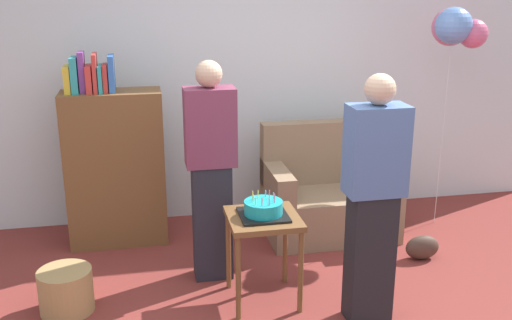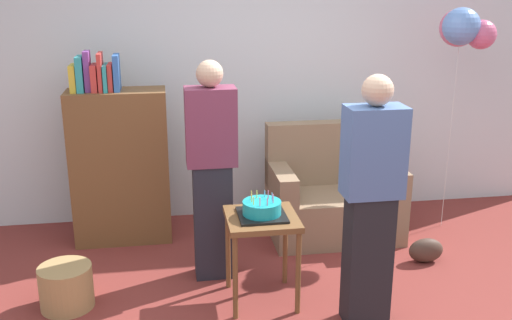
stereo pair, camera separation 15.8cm
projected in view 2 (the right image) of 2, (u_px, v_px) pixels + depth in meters
wall_back at (251, 72)px, 5.36m from camera, size 6.00×0.10×2.70m
couch at (332, 196)px, 5.13m from camera, size 1.10×0.70×0.96m
bookshelf at (119, 163)px, 4.91m from camera, size 0.80×0.36×1.62m
side_table at (262, 230)px, 3.97m from camera, size 0.48×0.48×0.63m
birthday_cake at (262, 209)px, 3.93m from camera, size 0.32×0.32×0.17m
person_blowing_candles at (212, 171)px, 4.24m from camera, size 0.36×0.22×1.63m
person_holding_cake at (371, 202)px, 3.63m from camera, size 0.36×0.22×1.63m
wicker_basket at (66, 287)px, 4.00m from camera, size 0.36×0.36×0.30m
handbag at (426, 250)px, 4.65m from camera, size 0.28×0.14×0.20m
balloon_bunch at (464, 28)px, 4.83m from camera, size 0.44×0.43×1.94m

